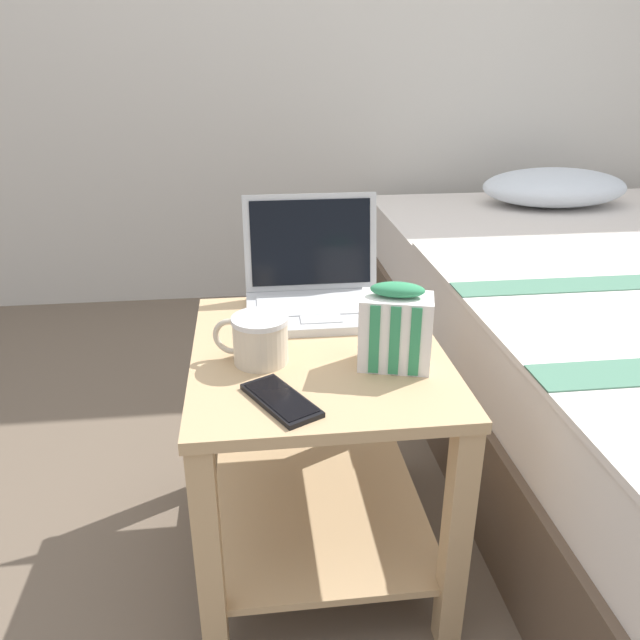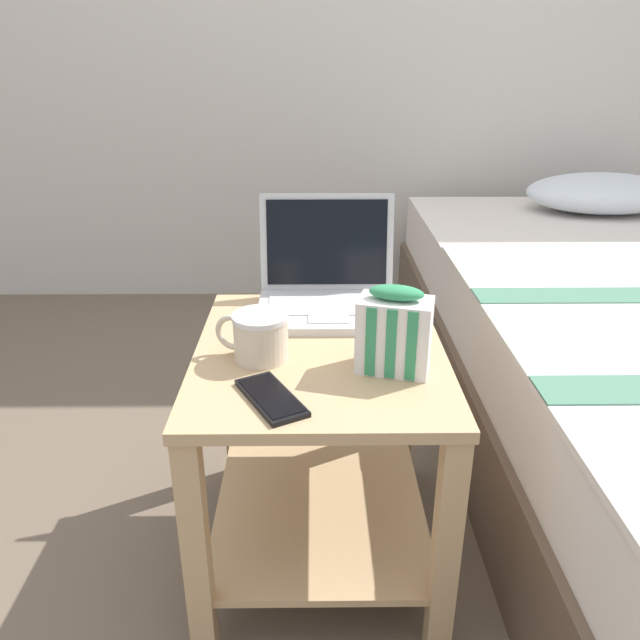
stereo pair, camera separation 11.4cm
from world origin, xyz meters
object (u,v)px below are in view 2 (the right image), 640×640
Objects in this scene: mug_front_left at (259,334)px; cell_phone at (271,397)px; snack_bag at (394,332)px; laptop at (327,288)px.

mug_front_left reaches higher than cell_phone.
cell_phone is at bearing -79.02° from mug_front_left.
cell_phone is (0.03, -0.15, -0.05)m from mug_front_left.
snack_bag reaches higher than mug_front_left.
snack_bag is 0.95× the size of cell_phone.
laptop reaches higher than mug_front_left.
laptop reaches higher than cell_phone.
laptop is at bearing 62.08° from mug_front_left.
mug_front_left is 0.16m from cell_phone.
snack_bag is (0.11, -0.30, 0.03)m from laptop.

